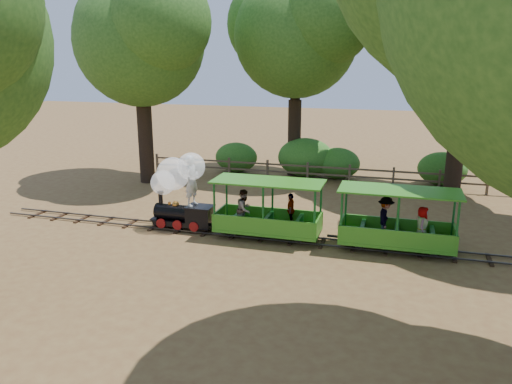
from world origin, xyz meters
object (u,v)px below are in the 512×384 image
(carriage_front, at_px, (265,215))
(carriage_rear, at_px, (397,226))
(locomotive, at_px, (179,185))
(fence, at_px, (328,172))

(carriage_front, relative_size, carriage_rear, 1.00)
(carriage_front, bearing_deg, locomotive, 178.30)
(locomotive, relative_size, fence, 0.15)
(locomotive, height_order, carriage_front, locomotive)
(carriage_rear, bearing_deg, fence, 112.28)
(locomotive, relative_size, carriage_rear, 0.77)
(carriage_rear, xyz_separation_m, fence, (-3.27, 7.99, -0.25))
(fence, bearing_deg, carriage_rear, -67.72)
(locomotive, xyz_separation_m, carriage_rear, (7.32, -0.06, -0.76))
(carriage_front, relative_size, fence, 0.20)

